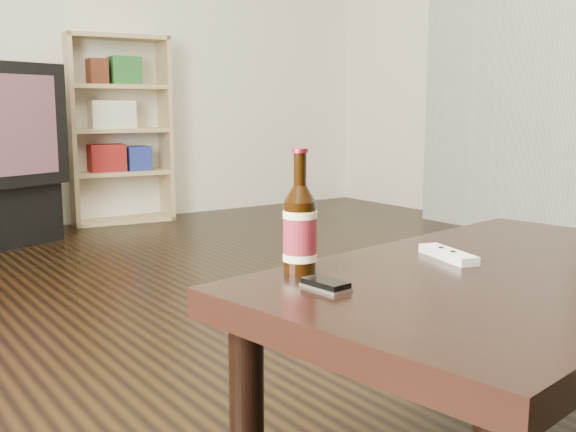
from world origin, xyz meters
TOP-DOWN VIEW (x-y plane):
  - floor at (0.00, 0.00)m, footprint 5.00×6.00m
  - wall_back at (0.00, 3.01)m, footprint 5.00×0.02m
  - chimney_breast at (2.35, 1.20)m, footprint 0.30×1.20m
  - bookshelf at (0.41, 2.96)m, footprint 0.71×0.39m
  - coffee_table at (-0.12, -0.62)m, footprint 1.26×0.85m
  - beer_bottle at (-0.50, -0.39)m, footprint 0.07×0.07m
  - phone at (-0.54, -0.52)m, footprint 0.06×0.10m
  - remote at (-0.16, -0.49)m, footprint 0.09×0.18m

SIDE VIEW (x-z plane):
  - floor at x=0.00m, z-range -0.01..0.00m
  - coffee_table at x=-0.12m, z-range 0.16..0.60m
  - phone at x=-0.54m, z-range 0.44..0.46m
  - remote at x=-0.16m, z-range 0.44..0.46m
  - beer_bottle at x=-0.50m, z-range 0.40..0.66m
  - bookshelf at x=0.41m, z-range 0.03..1.28m
  - wall_back at x=0.00m, z-range 0.00..2.70m
  - chimney_breast at x=2.35m, z-range 0.00..2.70m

